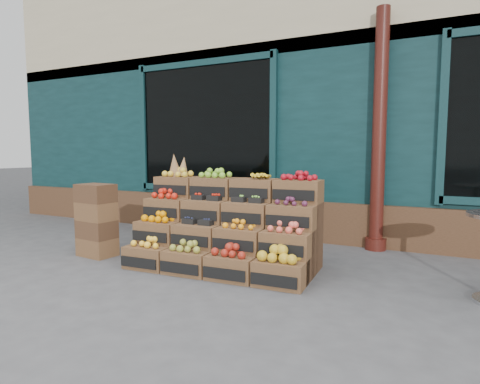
% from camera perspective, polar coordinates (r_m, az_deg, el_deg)
% --- Properties ---
extents(ground, '(60.00, 60.00, 0.00)m').
position_cam_1_polar(ground, '(4.29, -1.81, -12.34)').
color(ground, '#464649').
rests_on(ground, ground).
extents(shop_facade, '(12.00, 6.24, 4.80)m').
position_cam_1_polar(shop_facade, '(8.98, 14.14, 12.37)').
color(shop_facade, '#0C292C').
rests_on(shop_facade, ground).
extents(crate_display, '(2.14, 1.13, 1.31)m').
position_cam_1_polar(crate_display, '(4.69, -1.98, -5.66)').
color(crate_display, brown).
rests_on(crate_display, ground).
extents(spare_crates, '(0.49, 0.37, 0.92)m').
position_cam_1_polar(spare_crates, '(5.45, -19.73, -3.79)').
color(spare_crates, brown).
rests_on(spare_crates, ground).
extents(shopkeeper, '(0.76, 0.51, 2.04)m').
position_cam_1_polar(shopkeeper, '(7.40, -5.26, 3.29)').
color(shopkeeper, '#1D6622').
rests_on(shopkeeper, ground).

